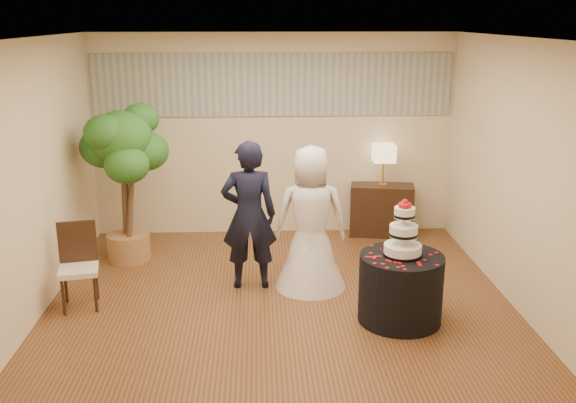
{
  "coord_description": "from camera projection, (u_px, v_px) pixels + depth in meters",
  "views": [
    {
      "loc": [
        -0.23,
        -6.33,
        3.0
      ],
      "look_at": [
        0.1,
        0.4,
        1.05
      ],
      "focal_mm": 40.0,
      "sensor_mm": 36.0,
      "label": 1
    }
  ],
  "objects": [
    {
      "name": "table_lamp",
      "position": [
        383.0,
        165.0,
        8.88
      ],
      "size": [
        0.29,
        0.29,
        0.58
      ],
      "primitive_type": null,
      "color": "beige",
      "rests_on": "console"
    },
    {
      "name": "wall_left",
      "position": [
        31.0,
        183.0,
        6.41
      ],
      "size": [
        0.06,
        5.0,
        2.8
      ],
      "primitive_type": "cube",
      "color": "beige",
      "rests_on": "ground"
    },
    {
      "name": "bride",
      "position": [
        311.0,
        218.0,
        7.18
      ],
      "size": [
        0.82,
        0.82,
        1.65
      ],
      "primitive_type": "imported",
      "rotation": [
        0.0,
        0.0,
        3.12
      ],
      "color": "white",
      "rests_on": "floor"
    },
    {
      "name": "mural_border",
      "position": [
        273.0,
        85.0,
        8.71
      ],
      "size": [
        4.9,
        0.02,
        0.85
      ],
      "primitive_type": "cube",
      "color": "#9CA294",
      "rests_on": "wall_back"
    },
    {
      "name": "ceiling",
      "position": [
        280.0,
        38.0,
        6.14
      ],
      "size": [
        5.0,
        5.0,
        0.0
      ],
      "primitive_type": "cube",
      "color": "white",
      "rests_on": "wall_back"
    },
    {
      "name": "side_chair",
      "position": [
        78.0,
        267.0,
        6.75
      ],
      "size": [
        0.5,
        0.51,
        0.91
      ],
      "primitive_type": null,
      "rotation": [
        0.0,
        0.0,
        0.2
      ],
      "color": "black",
      "rests_on": "floor"
    },
    {
      "name": "groom",
      "position": [
        249.0,
        215.0,
        7.18
      ],
      "size": [
        0.63,
        0.42,
        1.71
      ],
      "primitive_type": "imported",
      "rotation": [
        0.0,
        0.0,
        3.16
      ],
      "color": "black",
      "rests_on": "floor"
    },
    {
      "name": "console",
      "position": [
        381.0,
        210.0,
        9.06
      ],
      "size": [
        0.93,
        0.53,
        0.73
      ],
      "primitive_type": "cube",
      "rotation": [
        0.0,
        0.0,
        -0.17
      ],
      "color": "black",
      "rests_on": "floor"
    },
    {
      "name": "ficus_tree",
      "position": [
        124.0,
        183.0,
        7.94
      ],
      "size": [
        1.3,
        1.3,
        2.02
      ],
      "primitive_type": null,
      "rotation": [
        0.0,
        0.0,
        0.5
      ],
      "color": "#2A6520",
      "rests_on": "floor"
    },
    {
      "name": "floor",
      "position": [
        281.0,
        305.0,
        6.92
      ],
      "size": [
        5.0,
        5.0,
        0.0
      ],
      "primitive_type": "cube",
      "color": "brown",
      "rests_on": "ground"
    },
    {
      "name": "wedding_cake",
      "position": [
        404.0,
        228.0,
        6.31
      ],
      "size": [
        0.38,
        0.38,
        0.59
      ],
      "primitive_type": null,
      "color": "white",
      "rests_on": "cake_table"
    },
    {
      "name": "wall_back",
      "position": [
        274.0,
        136.0,
        8.93
      ],
      "size": [
        5.0,
        0.06,
        2.8
      ],
      "primitive_type": "cube",
      "color": "beige",
      "rests_on": "ground"
    },
    {
      "name": "wall_right",
      "position": [
        521.0,
        177.0,
        6.64
      ],
      "size": [
        0.06,
        5.0,
        2.8
      ],
      "primitive_type": "cube",
      "color": "beige",
      "rests_on": "ground"
    },
    {
      "name": "cake_table",
      "position": [
        401.0,
        288.0,
        6.49
      ],
      "size": [
        1.03,
        1.03,
        0.7
      ],
      "primitive_type": "cylinder",
      "rotation": [
        0.0,
        0.0,
        0.26
      ],
      "color": "black",
      "rests_on": "floor"
    },
    {
      "name": "wall_front",
      "position": [
        294.0,
        275.0,
        4.13
      ],
      "size": [
        5.0,
        0.06,
        2.8
      ],
      "primitive_type": "cube",
      "color": "beige",
      "rests_on": "ground"
    }
  ]
}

